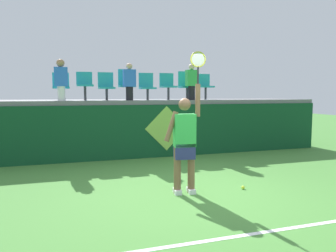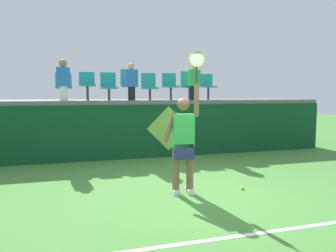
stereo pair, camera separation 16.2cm
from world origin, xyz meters
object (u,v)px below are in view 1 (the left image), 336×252
Objects in this scene: stadium_chair_2 at (106,85)px; tennis_ball at (243,187)px; stadium_chair_5 at (168,85)px; spectator_0 at (129,81)px; stadium_chair_1 at (85,84)px; water_bottle at (194,96)px; stadium_chair_7 at (205,85)px; stadium_chair_0 at (61,85)px; stadium_chair_3 at (126,83)px; stadium_chair_4 at (147,85)px; spectator_1 at (61,79)px; tennis_player at (185,140)px; stadium_chair_6 at (186,84)px; spectator_2 at (192,81)px.

tennis_ball is at bearing -65.53° from stadium_chair_2.
spectator_0 is (-1.27, -0.42, 0.07)m from stadium_chair_5.
water_bottle is at bearing -7.83° from stadium_chair_1.
stadium_chair_7 is at bearing -0.06° from stadium_chair_5.
stadium_chair_0 is 0.85× the size of stadium_chair_3.
stadium_chair_1 is 0.78× the size of spectator_0.
spectator_1 reaches higher than stadium_chair_4.
stadium_chair_2 is at bearing 179.89° from stadium_chair_7.
spectator_0 reaches higher than stadium_chair_0.
stadium_chair_6 is (1.66, 4.15, 1.13)m from tennis_player.
water_bottle is 0.22× the size of spectator_0.
stadium_chair_0 is at bearing 126.69° from tennis_ball.
stadium_chair_6 reaches higher than stadium_chair_2.
spectator_0 is at bearing -19.42° from stadium_chair_1.
stadium_chair_3 is at bearing 90.00° from spectator_0.
stadium_chair_7 reaches higher than water_bottle.
stadium_chair_7 is at bearing 9.56° from spectator_0.
water_bottle is at bearing -141.63° from stadium_chair_7.
stadium_chair_4 is 1.88m from stadium_chair_7.
spectator_2 reaches higher than stadium_chair_0.
water_bottle is 2.60m from stadium_chair_2.
spectator_1 is at bearing 118.86° from tennis_player.
water_bottle is at bearing -32.50° from stadium_chair_5.
spectator_0 reaches higher than water_bottle.
stadium_chair_3 is (1.82, 0.01, 0.07)m from stadium_chair_0.
stadium_chair_3 is 0.85× the size of spectator_2.
stadium_chair_2 is at bearing -179.97° from stadium_chair_4.
stadium_chair_3 is at bearing 179.77° from stadium_chair_7.
tennis_player is at bearing -86.71° from spectator_0.
stadium_chair_6 is (3.06, 0.01, 0.01)m from stadium_chair_1.
stadium_chair_3 is at bearing 179.98° from stadium_chair_6.
spectator_1 is (-1.23, -0.45, 0.14)m from stadium_chair_2.
stadium_chair_3 is 1.03× the size of stadium_chair_6.
stadium_chair_2 reaches higher than water_bottle.
spectator_2 is (0.52, 3.83, 2.13)m from tennis_ball.
stadium_chair_5 is at bearing -179.23° from stadium_chair_6.
stadium_chair_4 is 0.92× the size of stadium_chair_6.
stadium_chair_4 is at bearing 84.44° from tennis_player.
stadium_chair_6 is at bearing 99.84° from water_bottle.
stadium_chair_2 is at bearing 0.18° from stadium_chair_0.
tennis_ball is 4.94m from stadium_chair_3.
tennis_player is at bearing -118.92° from stadium_chair_7.
stadium_chair_1 reaches higher than stadium_chair_0.
spectator_2 is at bearing 178.71° from water_bottle.
spectator_2 reaches higher than stadium_chair_2.
stadium_chair_0 is 1.87m from spectator_0.
spectator_1 reaches higher than stadium_chair_3.
stadium_chair_2 is (-0.80, 4.15, 1.08)m from tennis_player.
tennis_player is at bearing -111.82° from stadium_chair_6.
stadium_chair_2 is at bearing 170.16° from water_bottle.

